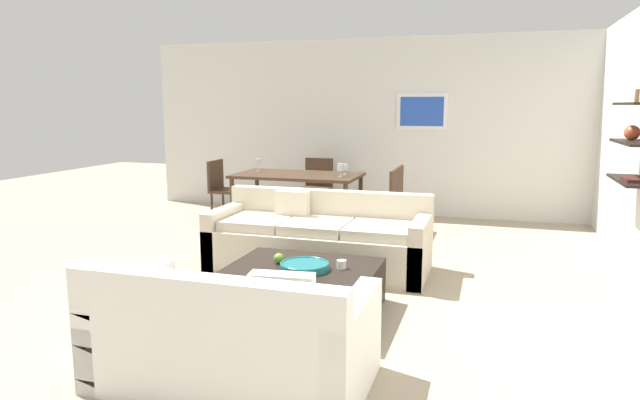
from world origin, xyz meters
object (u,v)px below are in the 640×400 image
object	(u,v)px
dining_chair_right_far	(391,193)
wine_glass_right_near	(341,168)
coffee_table	(300,292)
dining_chair_right_near	(385,198)
decorative_bowl	(305,266)
dining_chair_head	(317,183)
wine_glass_right_far	(345,167)
loveseat_white	(233,338)
sofa_beige	(319,241)
wine_glass_left_far	(258,162)
apple_on_coffee_table	(279,258)
dining_chair_left_far	(223,185)
dining_table	(298,179)
candle_jar	(342,264)

from	to	relation	value
dining_chair_right_far	wine_glass_right_near	xyz separation A→B (m)	(-0.62, -0.33, 0.37)
coffee_table	dining_chair_right_near	bearing A→B (deg)	87.06
dining_chair_right_near	dining_chair_right_far	bearing A→B (deg)	90.00
decorative_bowl	wine_glass_right_near	bearing A→B (deg)	99.80
dining_chair_head	wine_glass_right_far	world-z (taller)	wine_glass_right_far
loveseat_white	dining_chair_right_far	xyz separation A→B (m)	(0.15, 4.51, 0.21)
sofa_beige	wine_glass_left_far	distance (m)	2.52
apple_on_coffee_table	wine_glass_right_far	distance (m)	3.14
dining_chair_left_far	wine_glass_right_near	size ratio (longest dim) A/B	5.04
apple_on_coffee_table	dining_table	bearing A→B (deg)	106.72
dining_table	dining_chair_right_far	distance (m)	1.29
candle_jar	dining_chair_head	distance (m)	4.12
candle_jar	wine_glass_right_far	bearing A→B (deg)	104.31
dining_chair_right_far	wine_glass_right_far	size ratio (longest dim) A/B	6.00
dining_table	wine_glass_left_far	size ratio (longest dim) A/B	9.56
dining_chair_right_near	wine_glass_right_far	bearing A→B (deg)	151.51
dining_chair_right_far	dining_chair_right_near	distance (m)	0.43
loveseat_white	wine_glass_right_near	size ratio (longest dim) A/B	9.43
wine_glass_right_near	coffee_table	bearing A→B (deg)	-81.02
decorative_bowl	dining_chair_left_far	world-z (taller)	dining_chair_left_far
dining_table	wine_glass_right_near	size ratio (longest dim) A/B	9.81
loveseat_white	dining_table	bearing A→B (deg)	104.52
wine_glass_right_far	decorative_bowl	bearing A→B (deg)	-80.92
dining_chair_left_far	dining_chair_right_near	xyz separation A→B (m)	(2.53, -0.43, 0.00)
candle_jar	dining_chair_head	bearing A→B (deg)	110.42
apple_on_coffee_table	wine_glass_left_far	world-z (taller)	wine_glass_left_far
dining_table	wine_glass_right_near	xyz separation A→B (m)	(0.65, -0.12, 0.19)
dining_chair_left_far	dining_table	bearing A→B (deg)	-9.69
dining_table	dining_chair_head	xyz separation A→B (m)	(0.00, 0.89, -0.17)
dining_chair_left_far	wine_glass_left_far	xyz separation A→B (m)	(0.62, -0.10, 0.37)
sofa_beige	coffee_table	size ratio (longest dim) A/B	1.86
candle_jar	decorative_bowl	bearing A→B (deg)	-156.53
dining_chair_right_near	wine_glass_left_far	world-z (taller)	wine_glass_left_far
dining_chair_right_near	dining_chair_head	bearing A→B (deg)	138.90
dining_chair_left_far	dining_chair_right_near	distance (m)	2.56
sofa_beige	decorative_bowl	world-z (taller)	sofa_beige
decorative_bowl	dining_chair_right_near	distance (m)	2.88
wine_glass_right_near	dining_chair_right_near	bearing A→B (deg)	-8.96
dining_chair_head	sofa_beige	bearing A→B (deg)	-71.93
decorative_bowl	wine_glass_right_far	world-z (taller)	wine_glass_right_far
sofa_beige	decorative_bowl	bearing A→B (deg)	-77.62
decorative_bowl	candle_jar	distance (m)	0.30
wine_glass_right_far	loveseat_white	bearing A→B (deg)	-83.99
decorative_bowl	wine_glass_right_far	size ratio (longest dim) A/B	2.71
apple_on_coffee_table	dining_table	size ratio (longest dim) A/B	0.05
sofa_beige	dining_table	size ratio (longest dim) A/B	1.31
loveseat_white	dining_chair_left_far	size ratio (longest dim) A/B	1.87
wine_glass_right_far	coffee_table	bearing A→B (deg)	-81.68
decorative_bowl	dining_table	distance (m)	3.31
sofa_beige	wine_glass_left_far	size ratio (longest dim) A/B	12.52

